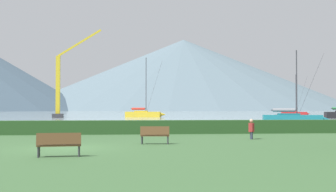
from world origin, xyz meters
TOP-DOWN VIEW (x-y plane):
  - ground_plane at (0.00, 0.00)m, footprint 1000.00×1000.00m
  - harbor_water at (0.00, 137.00)m, footprint 320.00×246.00m
  - hedge_line at (0.00, 11.00)m, footprint 80.00×1.20m
  - sailboat_slip_0 at (7.05, 69.91)m, footprint 8.61×3.76m
  - sailboat_slip_3 at (45.39, 83.26)m, footprint 7.14×3.13m
  - sailboat_slip_4 at (23.24, 29.55)m, footprint 8.08×3.90m
  - park_bench_near_path at (0.17, -3.84)m, footprint 1.74×0.62m
  - park_bench_under_tree at (4.36, 1.80)m, footprint 1.58×0.65m
  - person_seated_viewer at (10.55, 4.81)m, footprint 0.36×0.57m
  - dock_crane at (-9.68, 66.47)m, footprint 9.48×2.00m
  - distant_hill_central_peak at (60.99, 391.37)m, footprint 318.19×318.19m

SIDE VIEW (x-z plane):
  - ground_plane at x=0.00m, z-range 0.00..0.00m
  - harbor_water at x=0.00m, z-range 0.00..0.00m
  - hedge_line at x=0.00m, z-range 0.00..1.01m
  - park_bench_under_tree at x=4.36m, z-range 0.05..1.00m
  - park_bench_near_path at x=0.17m, z-range 0.06..1.01m
  - sailboat_slip_3 at x=45.39m, z-range -4.60..5.79m
  - sailboat_slip_4 at x=23.24m, z-range -3.84..5.14m
  - person_seated_viewer at x=10.55m, z-range 0.06..1.31m
  - sailboat_slip_0 at x=7.05m, z-range -5.56..7.00m
  - dock_crane at x=-9.68m, z-range -3.10..14.70m
  - distant_hill_central_peak at x=60.99m, z-range 0.00..67.93m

